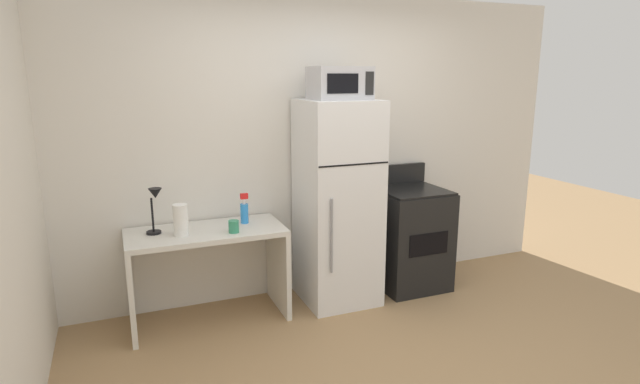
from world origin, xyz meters
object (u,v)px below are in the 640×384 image
object	(u,v)px
coffee_mug	(234,227)
microwave	(340,83)
desk_lamp	(155,203)
spray_bottle	(244,211)
oven_range	(410,237)
paper_towel_roll	(181,220)
desk	(207,257)
refrigerator	(338,203)

from	to	relation	value
coffee_mug	microwave	xyz separation A→B (m)	(0.92, 0.10, 1.06)
desk_lamp	coffee_mug	xyz separation A→B (m)	(0.55, -0.19, -0.19)
desk_lamp	spray_bottle	distance (m)	0.70
microwave	oven_range	size ratio (longest dim) A/B	0.42
paper_towel_roll	desk	bearing A→B (deg)	21.29
desk	microwave	world-z (taller)	microwave
desk	desk_lamp	distance (m)	0.59
desk	microwave	xyz separation A→B (m)	(1.11, -0.05, 1.33)
desk	spray_bottle	distance (m)	0.46
coffee_mug	spray_bottle	bearing A→B (deg)	57.52
microwave	refrigerator	bearing A→B (deg)	90.32
paper_towel_roll	refrigerator	size ratio (longest dim) A/B	0.14
desk	coffee_mug	xyz separation A→B (m)	(0.19, -0.15, 0.27)
desk_lamp	refrigerator	xyz separation A→B (m)	(1.47, -0.07, -0.13)
desk	desk_lamp	bearing A→B (deg)	173.57
coffee_mug	desk	bearing A→B (deg)	141.84
paper_towel_roll	refrigerator	distance (m)	1.30
desk_lamp	spray_bottle	bearing A→B (deg)	2.27
coffee_mug	oven_range	distance (m)	1.70
desk_lamp	microwave	xyz separation A→B (m)	(1.47, -0.09, 0.87)
paper_towel_roll	refrigerator	bearing A→B (deg)	2.15
desk	paper_towel_roll	size ratio (longest dim) A/B	5.02
desk	oven_range	size ratio (longest dim) A/B	1.10
desk_lamp	coffee_mug	world-z (taller)	desk_lamp
desk_lamp	spray_bottle	size ratio (longest dim) A/B	1.42
refrigerator	oven_range	xyz separation A→B (m)	(0.74, 0.01, -0.40)
refrigerator	desk	bearing A→B (deg)	178.67
desk	oven_range	distance (m)	1.85
desk	desk_lamp	world-z (taller)	desk_lamp
oven_range	desk_lamp	bearing A→B (deg)	178.61
refrigerator	microwave	xyz separation A→B (m)	(0.00, -0.02, 0.99)
desk_lamp	spray_bottle	xyz separation A→B (m)	(0.69, 0.03, -0.14)
coffee_mug	oven_range	world-z (taller)	oven_range
desk_lamp	coffee_mug	size ratio (longest dim) A/B	3.72
desk_lamp	desk	bearing A→B (deg)	-6.43
desk_lamp	coffee_mug	bearing A→B (deg)	-19.03
desk	coffee_mug	size ratio (longest dim) A/B	12.69
oven_range	coffee_mug	bearing A→B (deg)	-175.32
refrigerator	microwave	size ratio (longest dim) A/B	3.76
spray_bottle	coffee_mug	xyz separation A→B (m)	(-0.14, -0.22, -0.05)
microwave	desk_lamp	bearing A→B (deg)	176.59
desk_lamp	paper_towel_roll	distance (m)	0.24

